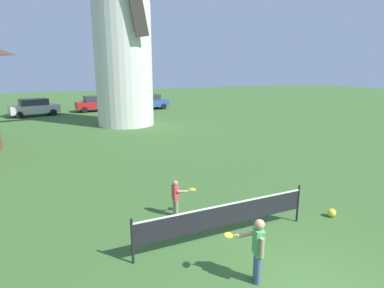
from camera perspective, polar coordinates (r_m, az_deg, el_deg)
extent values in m
cylinder|color=silver|center=(25.13, -12.23, 16.83)|extent=(4.20, 4.20, 11.85)
cylinder|color=black|center=(7.60, -10.60, -16.68)|extent=(0.06, 0.06, 1.10)
cylinder|color=black|center=(9.78, 18.35, -10.04)|extent=(0.06, 0.06, 1.10)
cube|color=black|center=(8.36, 5.95, -12.58)|extent=(4.78, 0.01, 0.55)
cube|color=white|center=(8.24, 6.00, -10.73)|extent=(4.78, 0.02, 0.04)
cylinder|color=slate|center=(7.13, 11.72, -21.15)|extent=(0.13, 0.13, 0.63)
cylinder|color=slate|center=(7.24, 11.37, -20.54)|extent=(0.13, 0.13, 0.63)
cube|color=#4CB266|center=(6.87, 11.79, -16.70)|extent=(0.26, 0.35, 0.56)
sphere|color=tan|center=(6.69, 11.95, -13.86)|extent=(0.21, 0.21, 0.21)
cylinder|color=tan|center=(6.72, 12.31, -17.69)|extent=(0.09, 0.09, 0.42)
cylinder|color=tan|center=(6.93, 9.81, -15.54)|extent=(0.44, 0.23, 0.16)
cylinder|color=yellow|center=(6.89, 8.40, -15.66)|extent=(0.22, 0.10, 0.04)
ellipsoid|color=yellow|center=(6.84, 6.54, -15.82)|extent=(0.25, 0.29, 0.03)
cylinder|color=#9E937F|center=(9.80, -3.14, -11.16)|extent=(0.10, 0.10, 0.51)
cylinder|color=#9E937F|center=(9.68, -2.78, -11.47)|extent=(0.10, 0.10, 0.51)
cube|color=#DB4C4C|center=(9.55, -2.99, -8.70)|extent=(0.15, 0.26, 0.45)
sphere|color=tan|center=(9.44, -3.02, -6.97)|extent=(0.17, 0.17, 0.17)
cylinder|color=tan|center=(9.69, -3.40, -8.49)|extent=(0.07, 0.07, 0.34)
cylinder|color=tan|center=(9.47, -1.78, -8.44)|extent=(0.35, 0.09, 0.13)
cylinder|color=yellow|center=(9.52, -1.04, -8.30)|extent=(0.22, 0.04, 0.04)
ellipsoid|color=yellow|center=(9.62, 0.13, -8.07)|extent=(0.19, 0.25, 0.03)
sphere|color=yellow|center=(10.58, 23.63, -11.16)|extent=(0.26, 0.26, 0.26)
cube|color=silver|center=(32.66, -26.27, 5.64)|extent=(4.38, 2.52, 0.70)
cube|color=#2D333D|center=(32.60, -26.39, 6.74)|extent=(2.56, 1.94, 0.56)
cylinder|color=black|center=(33.81, -24.17, 5.47)|extent=(0.62, 0.30, 0.60)
cylinder|color=black|center=(32.17, -23.47, 5.19)|extent=(0.62, 0.30, 0.60)
cylinder|color=black|center=(33.31, -28.85, 4.88)|extent=(0.62, 0.30, 0.60)
cylinder|color=black|center=(31.64, -28.38, 4.56)|extent=(0.62, 0.30, 0.60)
cube|color=red|center=(33.95, -16.71, 6.71)|extent=(3.97, 1.92, 0.70)
cube|color=#2D333D|center=(33.89, -16.78, 7.77)|extent=(2.26, 1.62, 0.56)
cylinder|color=black|center=(35.10, -14.84, 6.46)|extent=(0.61, 0.21, 0.60)
cylinder|color=black|center=(33.46, -14.14, 6.17)|extent=(0.61, 0.21, 0.60)
cylinder|color=black|center=(34.58, -19.11, 6.07)|extent=(0.61, 0.21, 0.60)
cylinder|color=black|center=(32.92, -18.61, 5.76)|extent=(0.61, 0.21, 0.60)
cube|color=#334C99|center=(34.31, -7.80, 7.22)|extent=(4.24, 2.17, 0.70)
cube|color=#2D333D|center=(34.25, -7.83, 8.27)|extent=(2.44, 1.75, 0.56)
cylinder|color=black|center=(35.69, -6.30, 6.94)|extent=(0.62, 0.25, 0.60)
cylinder|color=black|center=(34.17, -5.06, 6.67)|extent=(0.62, 0.25, 0.60)
cylinder|color=black|center=(34.60, -10.46, 6.59)|extent=(0.62, 0.25, 0.60)
cylinder|color=black|center=(33.03, -9.37, 6.31)|extent=(0.62, 0.25, 0.60)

